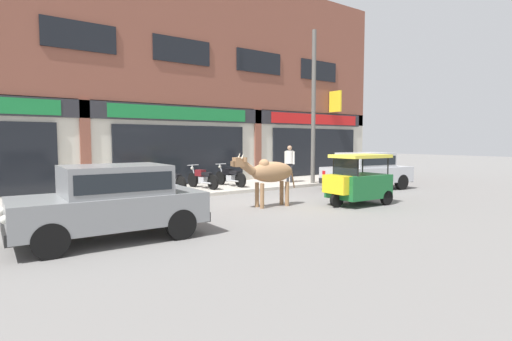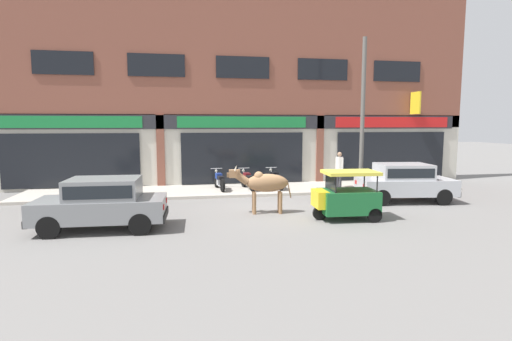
{
  "view_description": "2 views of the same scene",
  "coord_description": "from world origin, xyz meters",
  "px_view_note": "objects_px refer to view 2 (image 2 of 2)",
  "views": [
    {
      "loc": [
        -7.42,
        -9.78,
        1.94
      ],
      "look_at": [
        0.57,
        1.0,
        0.93
      ],
      "focal_mm": 28.0,
      "sensor_mm": 36.0,
      "label": 1
    },
    {
      "loc": [
        -2.86,
        -13.51,
        2.97
      ],
      "look_at": [
        -0.17,
        1.0,
        1.24
      ],
      "focal_mm": 28.0,
      "sensor_mm": 36.0,
      "label": 2
    }
  ],
  "objects_px": {
    "cow": "(264,183)",
    "motorcycle_2": "(276,179)",
    "motorcycle_1": "(248,180)",
    "utility_pole": "(363,115)",
    "car_0": "(102,201)",
    "pedestrian": "(339,166)",
    "auto_rickshaw": "(346,198)",
    "motorcycle_0": "(219,181)",
    "car_1": "(404,181)"
  },
  "relations": [
    {
      "from": "motorcycle_0",
      "to": "pedestrian",
      "type": "distance_m",
      "value": 5.39
    },
    {
      "from": "car_1",
      "to": "motorcycle_0",
      "type": "xyz_separation_m",
      "value": [
        -6.74,
        3.41,
        -0.31
      ]
    },
    {
      "from": "motorcycle_2",
      "to": "pedestrian",
      "type": "relative_size",
      "value": 1.13
    },
    {
      "from": "motorcycle_1",
      "to": "pedestrian",
      "type": "distance_m",
      "value": 4.15
    },
    {
      "from": "pedestrian",
      "to": "motorcycle_0",
      "type": "bearing_deg",
      "value": 175.46
    },
    {
      "from": "auto_rickshaw",
      "to": "motorcycle_1",
      "type": "distance_m",
      "value": 6.0
    },
    {
      "from": "cow",
      "to": "auto_rickshaw",
      "type": "xyz_separation_m",
      "value": [
        2.33,
        -1.3,
        -0.35
      ]
    },
    {
      "from": "utility_pole",
      "to": "auto_rickshaw",
      "type": "bearing_deg",
      "value": -120.05
    },
    {
      "from": "cow",
      "to": "motorcycle_0",
      "type": "height_order",
      "value": "cow"
    },
    {
      "from": "motorcycle_1",
      "to": "car_1",
      "type": "bearing_deg",
      "value": -31.22
    },
    {
      "from": "car_1",
      "to": "utility_pole",
      "type": "distance_m",
      "value": 3.47
    },
    {
      "from": "cow",
      "to": "utility_pole",
      "type": "relative_size",
      "value": 0.33
    },
    {
      "from": "cow",
      "to": "pedestrian",
      "type": "xyz_separation_m",
      "value": [
        4.25,
        3.94,
        0.1
      ]
    },
    {
      "from": "utility_pole",
      "to": "cow",
      "type": "bearing_deg",
      "value": -146.98
    },
    {
      "from": "motorcycle_2",
      "to": "utility_pole",
      "type": "distance_m",
      "value": 4.66
    },
    {
      "from": "cow",
      "to": "motorcycle_2",
      "type": "distance_m",
      "value": 4.55
    },
    {
      "from": "car_1",
      "to": "motorcycle_2",
      "type": "xyz_separation_m",
      "value": [
        -4.24,
        3.34,
        -0.31
      ]
    },
    {
      "from": "motorcycle_1",
      "to": "utility_pole",
      "type": "distance_m",
      "value": 5.67
    },
    {
      "from": "cow",
      "to": "motorcycle_1",
      "type": "relative_size",
      "value": 1.19
    },
    {
      "from": "motorcycle_1",
      "to": "motorcycle_2",
      "type": "relative_size",
      "value": 1.0
    },
    {
      "from": "car_0",
      "to": "auto_rickshaw",
      "type": "height_order",
      "value": "auto_rickshaw"
    },
    {
      "from": "utility_pole",
      "to": "car_0",
      "type": "bearing_deg",
      "value": -155.67
    },
    {
      "from": "car_0",
      "to": "auto_rickshaw",
      "type": "xyz_separation_m",
      "value": [
        7.21,
        -0.07,
        -0.15
      ]
    },
    {
      "from": "cow",
      "to": "car_1",
      "type": "bearing_deg",
      "value": 9.59
    },
    {
      "from": "motorcycle_1",
      "to": "pedestrian",
      "type": "height_order",
      "value": "pedestrian"
    },
    {
      "from": "car_0",
      "to": "pedestrian",
      "type": "height_order",
      "value": "pedestrian"
    },
    {
      "from": "cow",
      "to": "pedestrian",
      "type": "relative_size",
      "value": 1.34
    },
    {
      "from": "auto_rickshaw",
      "to": "motorcycle_2",
      "type": "bearing_deg",
      "value": 99.32
    },
    {
      "from": "pedestrian",
      "to": "motorcycle_1",
      "type": "bearing_deg",
      "value": 175.14
    },
    {
      "from": "pedestrian",
      "to": "car_0",
      "type": "bearing_deg",
      "value": -150.49
    },
    {
      "from": "car_1",
      "to": "pedestrian",
      "type": "height_order",
      "value": "pedestrian"
    },
    {
      "from": "pedestrian",
      "to": "cow",
      "type": "bearing_deg",
      "value": -137.18
    },
    {
      "from": "cow",
      "to": "car_1",
      "type": "xyz_separation_m",
      "value": [
        5.65,
        0.96,
        -0.19
      ]
    },
    {
      "from": "motorcycle_0",
      "to": "motorcycle_1",
      "type": "distance_m",
      "value": 1.25
    },
    {
      "from": "cow",
      "to": "car_0",
      "type": "xyz_separation_m",
      "value": [
        -4.88,
        -1.23,
        -0.19
      ]
    },
    {
      "from": "car_0",
      "to": "pedestrian",
      "type": "bearing_deg",
      "value": 29.51
    },
    {
      "from": "cow",
      "to": "auto_rickshaw",
      "type": "bearing_deg",
      "value": -29.2
    },
    {
      "from": "motorcycle_1",
      "to": "utility_pole",
      "type": "bearing_deg",
      "value": -12.68
    },
    {
      "from": "motorcycle_0",
      "to": "motorcycle_1",
      "type": "height_order",
      "value": "same"
    },
    {
      "from": "auto_rickshaw",
      "to": "motorcycle_2",
      "type": "distance_m",
      "value": 5.68
    },
    {
      "from": "motorcycle_2",
      "to": "cow",
      "type": "bearing_deg",
      "value": -108.17
    },
    {
      "from": "car_1",
      "to": "auto_rickshaw",
      "type": "height_order",
      "value": "auto_rickshaw"
    },
    {
      "from": "car_1",
      "to": "motorcycle_2",
      "type": "relative_size",
      "value": 2.07
    },
    {
      "from": "motorcycle_0",
      "to": "car_0",
      "type": "bearing_deg",
      "value": -124.13
    },
    {
      "from": "car_0",
      "to": "utility_pole",
      "type": "height_order",
      "value": "utility_pole"
    },
    {
      "from": "car_0",
      "to": "utility_pole",
      "type": "xyz_separation_m",
      "value": [
        9.82,
        4.44,
        2.53
      ]
    },
    {
      "from": "cow",
      "to": "car_1",
      "type": "relative_size",
      "value": 0.57
    },
    {
      "from": "utility_pole",
      "to": "motorcycle_0",
      "type": "bearing_deg",
      "value": 169.18
    },
    {
      "from": "motorcycle_2",
      "to": "auto_rickshaw",
      "type": "bearing_deg",
      "value": -80.68
    },
    {
      "from": "car_0",
      "to": "pedestrian",
      "type": "distance_m",
      "value": 10.5
    }
  ]
}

